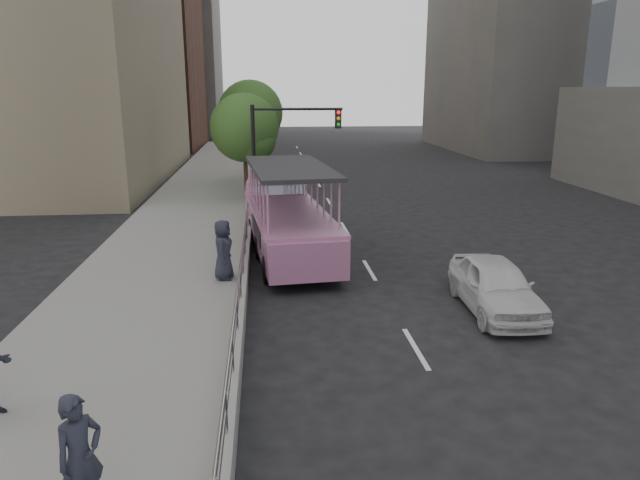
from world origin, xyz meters
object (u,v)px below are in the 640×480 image
car (495,285)px  parking_sign (255,194)px  duck_boat (285,217)px  street_tree_far (252,116)px  pedestrian_near (80,458)px  street_tree_near (246,131)px  pedestrian_far (223,250)px  traffic_signal (279,143)px

car → parking_sign: bearing=127.8°
duck_boat → street_tree_far: (-1.41, 14.98, 3.07)m
parking_sign → street_tree_far: size_ratio=0.42×
parking_sign → street_tree_far: bearing=91.2°
duck_boat → pedestrian_near: size_ratio=5.65×
parking_sign → street_tree_near: size_ratio=0.47×
duck_boat → pedestrian_near: duck_boat is taller
pedestrian_far → street_tree_near: (0.41, 13.25, 2.61)m
car → pedestrian_far: 7.89m
street_tree_near → pedestrian_far: bearing=-91.8°
pedestrian_near → street_tree_near: street_tree_near is taller
parking_sign → traffic_signal: size_ratio=0.52×
duck_boat → pedestrian_near: (-3.22, -14.16, -0.03)m
parking_sign → street_tree_far: 12.84m
car → traffic_signal: (-5.44, 12.38, 2.78)m
street_tree_far → pedestrian_near: bearing=-93.6°
car → street_tree_far: 23.13m
pedestrian_far → parking_sign: 6.76m
traffic_signal → pedestrian_near: bearing=-99.2°
parking_sign → car: bearing=-54.6°
traffic_signal → street_tree_near: street_tree_near is taller
car → pedestrian_far: pedestrian_far is taller
car → street_tree_far: bearing=109.8°
pedestrian_near → car: bearing=-9.4°
pedestrian_near → street_tree_far: street_tree_far is taller
duck_boat → pedestrian_far: size_ratio=5.60×
car → duck_boat: bearing=130.9°
traffic_signal → parking_sign: bearing=-109.9°
duck_boat → pedestrian_near: 14.53m
car → street_tree_near: bearing=116.4°
car → street_tree_far: street_tree_far is taller
pedestrian_far → traffic_signal: 10.28m
traffic_signal → street_tree_far: size_ratio=0.81×
car → pedestrian_near: bearing=-137.3°
car → pedestrian_near: size_ratio=2.34×
street_tree_far → car: bearing=-72.6°
pedestrian_far → parking_sign: bearing=-1.5°
duck_boat → traffic_signal: size_ratio=1.96×
duck_boat → traffic_signal: bearing=90.1°
car → pedestrian_far: (-7.45, 2.56, 0.49)m
car → traffic_signal: 13.80m
street_tree_near → pedestrian_near: bearing=-94.0°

